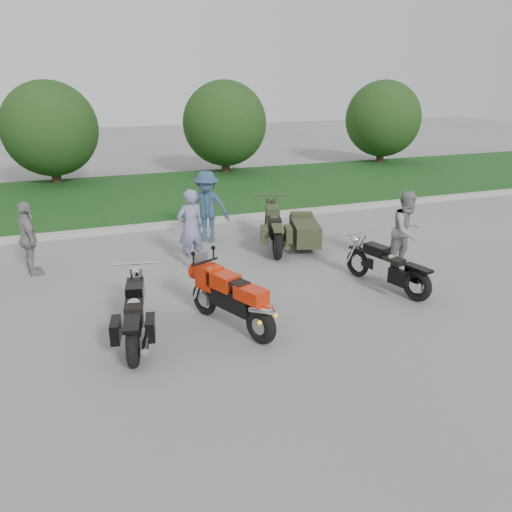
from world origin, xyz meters
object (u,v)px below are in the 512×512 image
object	(u,v)px
person_stripe	(191,227)
person_denim	(207,207)
cruiser_sidecar	(292,231)
person_back	(29,239)
sportbike_red	(232,298)
person_grey	(407,230)
cruiser_left	(136,317)
cruiser_right	(390,269)

from	to	relation	value
person_stripe	person_denim	xyz separation A→B (m)	(0.79, 1.52, 0.05)
cruiser_sidecar	person_back	size ratio (longest dim) A/B	1.54
cruiser_sidecar	person_denim	size ratio (longest dim) A/B	1.34
sportbike_red	person_back	world-z (taller)	person_back
sportbike_red	person_grey	xyz separation A→B (m)	(4.46, 1.41, 0.30)
cruiser_left	person_stripe	distance (m)	3.65
cruiser_sidecar	person_back	world-z (taller)	person_back
sportbike_red	person_grey	size ratio (longest dim) A/B	1.12
person_back	person_stripe	bearing A→B (deg)	-115.29
cruiser_left	person_grey	distance (m)	6.19
sportbike_red	person_stripe	size ratio (longest dim) A/B	1.12
sportbike_red	person_back	bearing A→B (deg)	106.56
person_denim	sportbike_red	bearing A→B (deg)	-70.06
cruiser_sidecar	person_denim	distance (m)	2.26
person_grey	person_back	world-z (taller)	person_grey
person_grey	person_denim	distance (m)	4.93
sportbike_red	cruiser_sidecar	world-z (taller)	sportbike_red
person_denim	person_back	distance (m)	4.25
cruiser_sidecar	person_grey	world-z (taller)	person_grey
person_back	cruiser_left	bearing A→B (deg)	-171.72
sportbike_red	cruiser_left	bearing A→B (deg)	153.25
person_grey	cruiser_right	bearing A→B (deg)	-149.25
cruiser_sidecar	person_grey	bearing A→B (deg)	-33.54
person_denim	cruiser_sidecar	bearing A→B (deg)	-5.06
person_back	sportbike_red	bearing A→B (deg)	-155.70
cruiser_left	person_stripe	size ratio (longest dim) A/B	1.29
sportbike_red	cruiser_left	distance (m)	1.58
cruiser_left	person_grey	xyz separation A→B (m)	(6.03, 1.31, 0.43)
sportbike_red	cruiser_right	xyz separation A→B (m)	(3.43, 0.51, -0.15)
cruiser_left	person_denim	distance (m)	5.36
cruiser_right	person_stripe	size ratio (longest dim) A/B	1.22
cruiser_sidecar	person_stripe	size ratio (longest dim) A/B	1.42
cruiser_right	person_stripe	xyz separation A→B (m)	(-3.32, 2.80, 0.44)
sportbike_red	person_denim	bearing A→B (deg)	56.18
person_denim	cruiser_left	bearing A→B (deg)	-87.05
cruiser_left	cruiser_right	size ratio (longest dim) A/B	1.05
cruiser_right	person_stripe	world-z (taller)	person_stripe
cruiser_sidecar	cruiser_left	bearing A→B (deg)	-124.28
cruiser_left	person_denim	bearing A→B (deg)	73.47
cruiser_right	cruiser_sidecar	size ratio (longest dim) A/B	0.86
person_grey	cruiser_sidecar	bearing A→B (deg)	119.04
person_grey	cruiser_left	bearing A→B (deg)	-178.26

